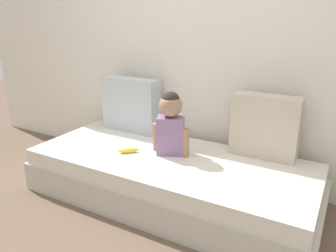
# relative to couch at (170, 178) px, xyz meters

# --- Properties ---
(ground_plane) EXTENTS (12.00, 12.00, 0.00)m
(ground_plane) POSITION_rel_couch_xyz_m (0.00, 0.00, -0.18)
(ground_plane) COLOR brown
(back_wall) EXTENTS (5.46, 0.10, 2.46)m
(back_wall) POSITION_rel_couch_xyz_m (0.00, 0.60, 1.05)
(back_wall) COLOR silver
(back_wall) RESTS_ON ground
(couch) EXTENTS (2.26, 0.94, 0.36)m
(couch) POSITION_rel_couch_xyz_m (0.00, 0.00, 0.00)
(couch) COLOR beige
(couch) RESTS_ON ground
(throw_pillow_left) EXTENTS (0.56, 0.16, 0.50)m
(throw_pillow_left) POSITION_rel_couch_xyz_m (-0.62, 0.37, 0.43)
(throw_pillow_left) COLOR #B2BCC6
(throw_pillow_left) RESTS_ON couch
(throw_pillow_right) EXTENTS (0.50, 0.16, 0.48)m
(throw_pillow_right) POSITION_rel_couch_xyz_m (0.62, 0.37, 0.43)
(throw_pillow_right) COLOR #C1B29E
(throw_pillow_right) RESTS_ON couch
(toddler) EXTENTS (0.32, 0.21, 0.50)m
(toddler) POSITION_rel_couch_xyz_m (-0.03, 0.07, 0.45)
(toddler) COLOR gray
(toddler) RESTS_ON couch
(banana) EXTENTS (0.16, 0.15, 0.04)m
(banana) POSITION_rel_couch_xyz_m (-0.33, -0.09, 0.20)
(banana) COLOR yellow
(banana) RESTS_ON couch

